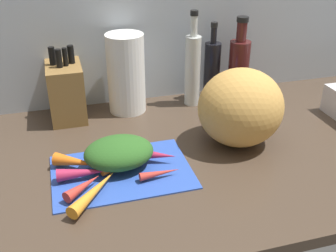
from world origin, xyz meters
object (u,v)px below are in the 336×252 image
object	(u,v)px
carrot_1	(77,162)
carrot_6	(153,155)
carrot_0	(160,173)
carrot_2	(95,191)
winter_squash	(241,108)
bottle_0	(193,68)
cutting_board	(122,171)
knife_block	(66,90)
bottle_2	(239,67)
paper_towel_roll	(126,74)
bottle_1	(212,70)
carrot_3	(120,165)
carrot_4	(83,186)
carrot_5	(85,173)

from	to	relation	value
carrot_1	carrot_6	xyz separation A→B (cm)	(19.37, -2.12, 0.06)
carrot_0	carrot_2	xyz separation A→B (cm)	(-16.31, -3.49, 0.54)
winter_squash	bottle_0	distance (cm)	29.11
cutting_board	knife_block	xyz separation A→B (cm)	(-10.64, 36.08, 8.59)
carrot_0	bottle_2	bearing A→B (deg)	46.11
carrot_2	knife_block	bearing A→B (deg)	93.68
cutting_board	bottle_0	xyz separation A→B (cm)	(30.42, 34.59, 12.29)
knife_block	paper_towel_roll	bearing A→B (deg)	-1.24
bottle_0	carrot_6	bearing A→B (deg)	-123.65
carrot_1	bottle_1	size ratio (longest dim) A/B	0.45
carrot_1	carrot_2	world-z (taller)	carrot_1
carrot_3	bottle_0	xyz separation A→B (cm)	(30.69, 34.30, 10.55)
winter_squash	carrot_4	bearing A→B (deg)	-164.95
carrot_2	knife_block	world-z (taller)	knife_block
bottle_0	bottle_1	distance (cm)	8.75
carrot_4	bottle_2	world-z (taller)	bottle_2
carrot_2	carrot_5	size ratio (longest dim) A/B	1.26
carrot_6	knife_block	distance (cm)	39.72
carrot_4	carrot_0	bearing A→B (deg)	2.31
carrot_6	knife_block	size ratio (longest dim) A/B	0.52
carrot_6	winter_squash	xyz separation A→B (cm)	(25.87, 3.85, 8.30)
carrot_0	winter_squash	xyz separation A→B (cm)	(26.03, 11.25, 9.06)
carrot_0	knife_block	size ratio (longest dim) A/B	0.45
winter_squash	knife_block	xyz separation A→B (cm)	(-45.23, 30.24, -1.91)
carrot_6	bottle_1	world-z (taller)	bottle_1
carrot_4	paper_towel_roll	xyz separation A→B (cm)	(18.44, 41.83, 10.53)
bottle_0	cutting_board	bearing A→B (deg)	-131.33
cutting_board	bottle_0	world-z (taller)	bottle_0
carrot_4	knife_block	size ratio (longest dim) A/B	0.46
carrot_2	winter_squash	xyz separation A→B (cm)	(42.34, 14.74, 8.52)
cutting_board	winter_squash	bearing A→B (deg)	9.57
cutting_board	winter_squash	distance (cm)	36.61
winter_squash	paper_towel_roll	bearing A→B (deg)	131.26
carrot_1	bottle_1	world-z (taller)	bottle_1
knife_block	carrot_1	bearing A→B (deg)	-90.02
carrot_6	bottle_2	world-z (taller)	bottle_2
carrot_4	paper_towel_roll	world-z (taller)	paper_towel_roll
carrot_3	carrot_5	xyz separation A→B (cm)	(-8.73, -1.29, 0.27)
carrot_5	carrot_6	world-z (taller)	carrot_6
cutting_board	carrot_5	distance (cm)	9.28
carrot_4	paper_towel_roll	distance (cm)	46.91
carrot_3	carrot_6	world-z (taller)	carrot_6
carrot_1	carrot_3	bearing A→B (deg)	-20.18
carrot_4	bottle_0	world-z (taller)	bottle_0
cutting_board	bottle_1	size ratio (longest dim) A/B	1.30
winter_squash	bottle_1	xyz separation A→B (cm)	(3.81, 31.57, -0.44)
carrot_1	carrot_5	distance (cm)	5.37
cutting_board	bottle_2	world-z (taller)	bottle_2
carrot_3	winter_squash	world-z (taller)	winter_squash
cutting_board	carrot_2	bearing A→B (deg)	-131.04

